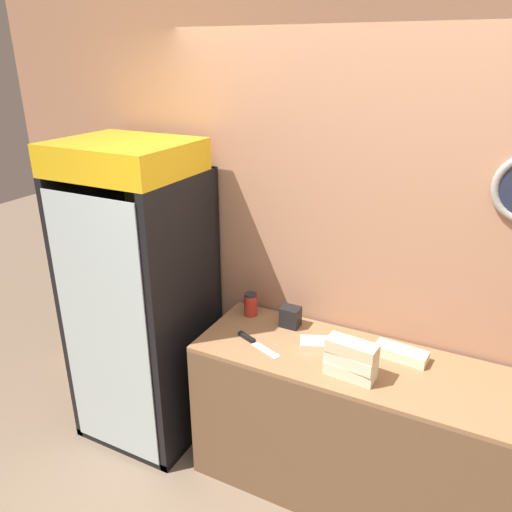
{
  "coord_description": "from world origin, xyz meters",
  "views": [
    {
      "loc": [
        0.53,
        -1.35,
        2.37
      ],
      "look_at": [
        -0.63,
        0.93,
        1.32
      ],
      "focal_mm": 35.0,
      "sensor_mm": 36.0,
      "label": 1
    }
  ],
  "objects_px": {
    "chefs_knife": "(253,341)",
    "condiment_jar": "(251,304)",
    "sandwich_stack_top": "(352,348)",
    "beverage_cooler": "(145,281)",
    "sandwich_flat_right": "(326,346)",
    "sandwich_stack_bottom": "(350,371)",
    "napkin_dispenser": "(290,317)",
    "sandwich_stack_middle": "(351,359)",
    "sandwich_flat_left": "(401,353)"
  },
  "relations": [
    {
      "from": "beverage_cooler",
      "to": "sandwich_stack_top",
      "type": "xyz_separation_m",
      "value": [
        1.37,
        -0.14,
        -0.01
      ]
    },
    {
      "from": "sandwich_stack_bottom",
      "to": "sandwich_stack_top",
      "type": "height_order",
      "value": "sandwich_stack_top"
    },
    {
      "from": "chefs_knife",
      "to": "sandwich_stack_top",
      "type": "bearing_deg",
      "value": -5.71
    },
    {
      "from": "sandwich_stack_top",
      "to": "sandwich_flat_right",
      "type": "height_order",
      "value": "sandwich_stack_top"
    },
    {
      "from": "condiment_jar",
      "to": "sandwich_stack_middle",
      "type": "bearing_deg",
      "value": -24.6
    },
    {
      "from": "sandwich_stack_bottom",
      "to": "chefs_knife",
      "type": "height_order",
      "value": "sandwich_stack_bottom"
    },
    {
      "from": "sandwich_flat_right",
      "to": "chefs_knife",
      "type": "relative_size",
      "value": 0.97
    },
    {
      "from": "sandwich_stack_middle",
      "to": "chefs_knife",
      "type": "bearing_deg",
      "value": 174.29
    },
    {
      "from": "sandwich_stack_middle",
      "to": "sandwich_stack_top",
      "type": "distance_m",
      "value": 0.07
    },
    {
      "from": "sandwich_stack_bottom",
      "to": "sandwich_flat_right",
      "type": "bearing_deg",
      "value": 138.68
    },
    {
      "from": "sandwich_stack_top",
      "to": "sandwich_stack_bottom",
      "type": "bearing_deg",
      "value": 0.0
    },
    {
      "from": "sandwich_stack_middle",
      "to": "sandwich_stack_bottom",
      "type": "bearing_deg",
      "value": 0.0
    },
    {
      "from": "sandwich_flat_right",
      "to": "condiment_jar",
      "type": "xyz_separation_m",
      "value": [
        -0.54,
        0.17,
        0.04
      ]
    },
    {
      "from": "sandwich_stack_bottom",
      "to": "napkin_dispenser",
      "type": "relative_size",
      "value": 2.14
    },
    {
      "from": "sandwich_stack_bottom",
      "to": "sandwich_flat_left",
      "type": "height_order",
      "value": "sandwich_stack_bottom"
    },
    {
      "from": "sandwich_stack_bottom",
      "to": "condiment_jar",
      "type": "bearing_deg",
      "value": 155.4
    },
    {
      "from": "chefs_knife",
      "to": "condiment_jar",
      "type": "relative_size",
      "value": 2.12
    },
    {
      "from": "sandwich_stack_middle",
      "to": "sandwich_flat_left",
      "type": "distance_m",
      "value": 0.34
    },
    {
      "from": "beverage_cooler",
      "to": "sandwich_stack_middle",
      "type": "distance_m",
      "value": 1.38
    },
    {
      "from": "sandwich_stack_bottom",
      "to": "chefs_knife",
      "type": "xyz_separation_m",
      "value": [
        -0.57,
        0.06,
        -0.02
      ]
    },
    {
      "from": "beverage_cooler",
      "to": "chefs_knife",
      "type": "height_order",
      "value": "beverage_cooler"
    },
    {
      "from": "beverage_cooler",
      "to": "sandwich_flat_right",
      "type": "bearing_deg",
      "value": 0.85
    },
    {
      "from": "sandwich_stack_middle",
      "to": "sandwich_flat_left",
      "type": "height_order",
      "value": "sandwich_stack_middle"
    },
    {
      "from": "chefs_knife",
      "to": "napkin_dispenser",
      "type": "distance_m",
      "value": 0.29
    },
    {
      "from": "beverage_cooler",
      "to": "napkin_dispenser",
      "type": "xyz_separation_m",
      "value": [
        0.91,
        0.18,
        -0.11
      ]
    },
    {
      "from": "sandwich_stack_bottom",
      "to": "sandwich_stack_top",
      "type": "xyz_separation_m",
      "value": [
        0.0,
        0.0,
        0.13
      ]
    },
    {
      "from": "sandwich_stack_top",
      "to": "beverage_cooler",
      "type": "bearing_deg",
      "value": 174.02
    },
    {
      "from": "sandwich_stack_middle",
      "to": "sandwich_flat_right",
      "type": "xyz_separation_m",
      "value": [
        -0.18,
        0.16,
        -0.07
      ]
    },
    {
      "from": "sandwich_stack_middle",
      "to": "chefs_knife",
      "type": "height_order",
      "value": "sandwich_stack_middle"
    },
    {
      "from": "sandwich_stack_top",
      "to": "chefs_knife",
      "type": "bearing_deg",
      "value": 174.29
    },
    {
      "from": "sandwich_stack_top",
      "to": "chefs_knife",
      "type": "distance_m",
      "value": 0.59
    },
    {
      "from": "sandwich_flat_right",
      "to": "beverage_cooler",
      "type": "bearing_deg",
      "value": -179.15
    },
    {
      "from": "sandwich_stack_bottom",
      "to": "sandwich_flat_right",
      "type": "relative_size",
      "value": 0.87
    },
    {
      "from": "sandwich_flat_left",
      "to": "napkin_dispenser",
      "type": "relative_size",
      "value": 2.32
    },
    {
      "from": "beverage_cooler",
      "to": "sandwich_flat_left",
      "type": "distance_m",
      "value": 1.57
    },
    {
      "from": "sandwich_stack_bottom",
      "to": "napkin_dispenser",
      "type": "xyz_separation_m",
      "value": [
        -0.46,
        0.32,
        0.03
      ]
    },
    {
      "from": "chefs_knife",
      "to": "condiment_jar",
      "type": "xyz_separation_m",
      "value": [
        -0.16,
        0.28,
        0.06
      ]
    },
    {
      "from": "chefs_knife",
      "to": "condiment_jar",
      "type": "bearing_deg",
      "value": 119.56
    },
    {
      "from": "beverage_cooler",
      "to": "chefs_knife",
      "type": "relative_size",
      "value": 6.31
    },
    {
      "from": "beverage_cooler",
      "to": "sandwich_flat_right",
      "type": "relative_size",
      "value": 6.53
    },
    {
      "from": "napkin_dispenser",
      "to": "sandwich_stack_middle",
      "type": "bearing_deg",
      "value": -34.87
    },
    {
      "from": "beverage_cooler",
      "to": "chefs_knife",
      "type": "xyz_separation_m",
      "value": [
        0.8,
        -0.09,
        -0.16
      ]
    },
    {
      "from": "sandwich_stack_top",
      "to": "sandwich_stack_middle",
      "type": "bearing_deg",
      "value": 0.0
    },
    {
      "from": "sandwich_flat_right",
      "to": "sandwich_stack_top",
      "type": "bearing_deg",
      "value": -41.32
    },
    {
      "from": "sandwich_stack_top",
      "to": "condiment_jar",
      "type": "distance_m",
      "value": 0.81
    },
    {
      "from": "sandwich_stack_top",
      "to": "sandwich_flat_right",
      "type": "xyz_separation_m",
      "value": [
        -0.18,
        0.16,
        -0.13
      ]
    },
    {
      "from": "sandwich_stack_bottom",
      "to": "sandwich_stack_middle",
      "type": "relative_size",
      "value": 0.98
    },
    {
      "from": "chefs_knife",
      "to": "condiment_jar",
      "type": "distance_m",
      "value": 0.32
    },
    {
      "from": "beverage_cooler",
      "to": "napkin_dispenser",
      "type": "relative_size",
      "value": 16.05
    },
    {
      "from": "beverage_cooler",
      "to": "sandwich_stack_top",
      "type": "height_order",
      "value": "beverage_cooler"
    }
  ]
}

